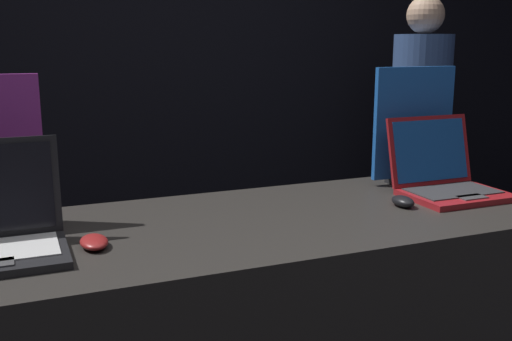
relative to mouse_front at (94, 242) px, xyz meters
The scene contains 6 objects.
wall_back 1.89m from the mouse_front, 74.94° to the left, with size 8.00×0.05×2.80m.
mouse_front is the anchor object (origin of this frame).
laptop_back 1.21m from the mouse_front, ahead, with size 0.34×0.31×0.26m.
mouse_back 0.98m from the mouse_front, ahead, with size 0.06×0.09×0.03m.
promo_stand_back 1.26m from the mouse_front, 13.84° to the left, with size 0.34×0.07×0.43m.
person_bystander 2.12m from the mouse_front, 30.32° to the left, with size 0.31×0.31×1.61m.
Camera 1 is at (-0.64, -1.23, 1.38)m, focal length 42.00 mm.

